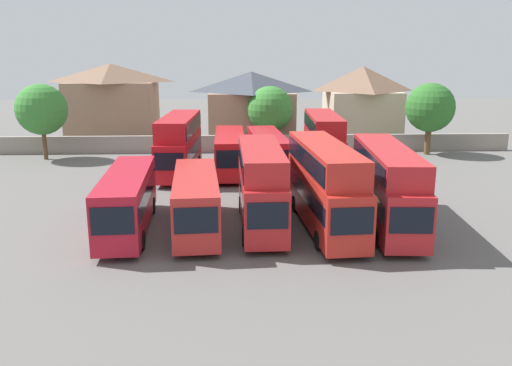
% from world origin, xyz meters
% --- Properties ---
extents(ground, '(140.00, 140.00, 0.00)m').
position_xyz_m(ground, '(0.00, 18.00, 0.00)').
color(ground, '#605E5B').
extents(depot_boundary_wall, '(56.00, 0.50, 1.80)m').
position_xyz_m(depot_boundary_wall, '(0.00, 24.90, 0.90)').
color(depot_boundary_wall, gray).
rests_on(depot_boundary_wall, ground).
extents(bus_1, '(2.99, 10.86, 3.51)m').
position_xyz_m(bus_1, '(-7.76, -0.26, 2.00)').
color(bus_1, '#B31627').
rests_on(bus_1, ground).
extents(bus_2, '(3.18, 10.24, 3.37)m').
position_xyz_m(bus_2, '(-3.70, -0.40, 1.93)').
color(bus_2, red).
rests_on(bus_2, ground).
extents(bus_3, '(2.63, 10.15, 4.93)m').
position_xyz_m(bus_3, '(0.18, 0.09, 2.78)').
color(bus_3, red).
rests_on(bus_3, ground).
extents(bus_4, '(3.25, 11.67, 5.09)m').
position_xyz_m(bus_4, '(3.98, -0.22, 2.87)').
color(bus_4, red).
rests_on(bus_4, ground).
extents(bus_5, '(3.26, 11.86, 4.84)m').
position_xyz_m(bus_5, '(7.80, -0.00, 2.73)').
color(bus_5, red).
rests_on(bus_5, ground).
extents(bus_6, '(3.17, 10.75, 5.06)m').
position_xyz_m(bus_6, '(-6.09, 14.63, 2.85)').
color(bus_6, red).
rests_on(bus_6, ground).
extents(bus_7, '(2.64, 10.58, 3.49)m').
position_xyz_m(bus_7, '(-1.77, 14.91, 1.99)').
color(bus_7, red).
rests_on(bus_7, ground).
extents(bus_8, '(3.30, 10.64, 3.46)m').
position_xyz_m(bus_8, '(1.52, 14.91, 1.97)').
color(bus_8, red).
rests_on(bus_8, ground).
extents(bus_9, '(2.87, 10.38, 5.09)m').
position_xyz_m(bus_9, '(6.40, 15.05, 2.86)').
color(bus_9, red).
rests_on(bus_9, ground).
extents(house_terrace_left, '(10.37, 6.94, 9.00)m').
position_xyz_m(house_terrace_left, '(-15.39, 32.12, 4.58)').
color(house_terrace_left, '#9E7A60').
rests_on(house_terrace_left, ground).
extents(house_terrace_centre, '(10.21, 8.01, 8.10)m').
position_xyz_m(house_terrace_centre, '(0.68, 31.73, 4.13)').
color(house_terrace_centre, '#9E7A60').
rests_on(house_terrace_centre, ground).
extents(house_terrace_right, '(8.57, 8.29, 8.65)m').
position_xyz_m(house_terrace_right, '(13.86, 32.55, 4.42)').
color(house_terrace_right, '#C6B293').
rests_on(house_terrace_right, ground).
extents(tree_left_of_lot, '(4.96, 4.96, 7.30)m').
position_xyz_m(tree_left_of_lot, '(18.57, 22.90, 4.80)').
color(tree_left_of_lot, brown).
rests_on(tree_left_of_lot, ground).
extents(tree_behind_wall, '(4.95, 4.95, 6.74)m').
position_xyz_m(tree_behind_wall, '(2.57, 27.40, 4.24)').
color(tree_behind_wall, brown).
rests_on(tree_behind_wall, ground).
extents(tree_right_of_lot, '(4.93, 4.93, 7.38)m').
position_xyz_m(tree_right_of_lot, '(-19.99, 21.90, 4.90)').
color(tree_right_of_lot, brown).
rests_on(tree_right_of_lot, ground).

